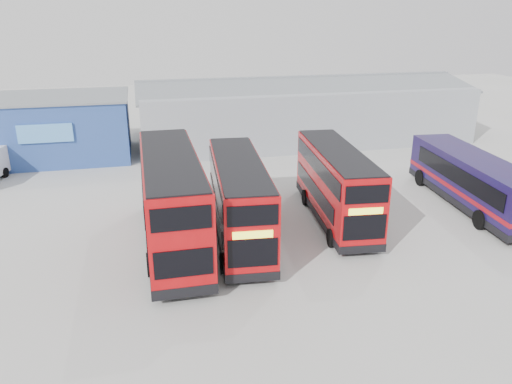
# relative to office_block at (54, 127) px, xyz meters

# --- Properties ---
(ground_plane) EXTENTS (120.00, 120.00, 0.00)m
(ground_plane) POSITION_rel_office_block_xyz_m (14.00, -17.99, -2.58)
(ground_plane) COLOR #9D9D98
(ground_plane) RESTS_ON ground
(office_block) EXTENTS (12.30, 8.32, 5.12)m
(office_block) POSITION_rel_office_block_xyz_m (0.00, 0.00, 0.00)
(office_block) COLOR navy
(office_block) RESTS_ON ground
(maintenance_shed) EXTENTS (30.50, 12.00, 5.89)m
(maintenance_shed) POSITION_rel_office_block_xyz_m (22.00, 2.01, 0.02)
(maintenance_shed) COLOR #91979E
(maintenance_shed) RESTS_ON ground
(double_decker_left) EXTENTS (3.02, 11.71, 4.94)m
(double_decker_left) POSITION_rel_office_block_xyz_m (8.32, -19.14, -0.12)
(double_decker_left) COLOR #B20A0E
(double_decker_left) RESTS_ON ground
(double_decker_centre) EXTENTS (3.36, 10.55, 4.39)m
(double_decker_centre) POSITION_rel_office_block_xyz_m (11.82, -19.14, -0.39)
(double_decker_centre) COLOR #B20A0E
(double_decker_centre) RESTS_ON ground
(double_decker_right) EXTENTS (3.39, 10.32, 4.29)m
(double_decker_right) POSITION_rel_office_block_xyz_m (17.81, -17.78, -0.44)
(double_decker_right) COLOR #B20A0E
(double_decker_right) RESTS_ON ground
(single_decker_blue) EXTENTS (3.78, 12.14, 3.24)m
(single_decker_blue) POSITION_rel_office_block_xyz_m (26.94, -17.71, -0.97)
(single_decker_blue) COLOR #120D3D
(single_decker_blue) RESTS_ON ground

